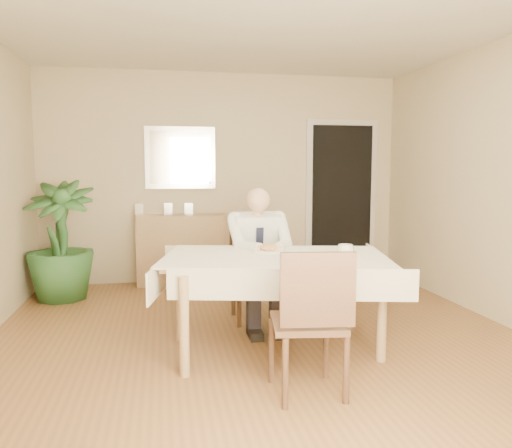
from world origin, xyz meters
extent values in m
plane|color=brown|center=(0.00, 0.00, 0.00)|extent=(5.00, 5.00, 0.00)
plane|color=silver|center=(0.00, 0.00, 2.60)|extent=(5.00, 5.00, 0.00)
cube|color=tan|center=(0.00, 2.50, 1.30)|extent=(4.50, 0.02, 2.60)
cube|color=tan|center=(0.00, -2.50, 1.30)|extent=(4.50, 0.02, 2.60)
cube|color=beige|center=(0.00, -2.48, 1.45)|extent=(1.34, 0.02, 1.44)
cube|color=white|center=(0.00, -2.46, 1.45)|extent=(1.18, 0.02, 1.28)
cube|color=beige|center=(1.55, 2.48, 1.00)|extent=(0.96, 0.03, 2.10)
cube|color=black|center=(1.55, 2.45, 1.00)|extent=(0.80, 0.05, 1.95)
cube|color=silver|center=(-0.55, 2.48, 1.55)|extent=(0.86, 0.03, 0.76)
cube|color=white|center=(-0.55, 2.46, 1.55)|extent=(0.74, 0.02, 0.64)
cube|color=#A8844F|center=(0.07, -0.10, 0.72)|extent=(1.76, 1.22, 0.04)
cube|color=#F2E9C9|center=(0.07, -0.10, 0.75)|extent=(1.88, 1.34, 0.01)
cube|color=#F2E9C9|center=(0.07, -0.60, 0.64)|extent=(1.66, 0.38, 0.22)
cube|color=#F2E9C9|center=(0.07, 0.40, 0.64)|extent=(1.66, 0.38, 0.22)
cube|color=#F2E9C9|center=(-0.78, -0.10, 0.64)|extent=(0.23, 0.98, 0.22)
cube|color=#F2E9C9|center=(0.92, -0.10, 0.64)|extent=(0.23, 0.98, 0.22)
cylinder|color=#A8844F|center=(-0.65, -0.47, 0.35)|extent=(0.07, 0.07, 0.70)
cylinder|color=#A8844F|center=(0.79, -0.47, 0.35)|extent=(0.07, 0.07, 0.70)
cylinder|color=#A8844F|center=(-0.65, 0.27, 0.35)|extent=(0.07, 0.07, 0.70)
cylinder|color=#A8844F|center=(0.79, 0.27, 0.35)|extent=(0.07, 0.07, 0.70)
cube|color=#452D1B|center=(0.07, 0.70, 0.45)|extent=(0.45, 0.45, 0.04)
cube|color=#452D1B|center=(0.07, 0.90, 0.71)|extent=(0.44, 0.05, 0.44)
cylinder|color=#452D1B|center=(-0.12, 0.51, 0.21)|extent=(0.04, 0.04, 0.43)
cylinder|color=#452D1B|center=(0.25, 0.51, 0.21)|extent=(0.04, 0.04, 0.43)
cylinder|color=#452D1B|center=(-0.12, 0.89, 0.21)|extent=(0.04, 0.04, 0.43)
cylinder|color=#452D1B|center=(0.25, 0.89, 0.21)|extent=(0.04, 0.04, 0.43)
cube|color=#452D1B|center=(0.10, -0.86, 0.46)|extent=(0.50, 0.50, 0.04)
cube|color=#452D1B|center=(0.10, -1.07, 0.72)|extent=(0.44, 0.10, 0.44)
cylinder|color=#452D1B|center=(-0.09, -1.05, 0.22)|extent=(0.04, 0.04, 0.44)
cylinder|color=#452D1B|center=(0.29, -1.05, 0.22)|extent=(0.04, 0.04, 0.44)
cylinder|color=#452D1B|center=(-0.09, -0.67, 0.22)|extent=(0.04, 0.04, 0.44)
cylinder|color=#452D1B|center=(0.29, -0.67, 0.22)|extent=(0.04, 0.04, 0.44)
cube|color=white|center=(0.07, 0.66, 0.75)|extent=(0.42, 0.31, 0.55)
cube|color=black|center=(0.07, 0.53, 0.72)|extent=(0.07, 0.08, 0.36)
cylinder|color=tan|center=(0.07, 0.61, 1.03)|extent=(0.09, 0.09, 0.08)
sphere|color=tan|center=(0.07, 0.59, 1.14)|extent=(0.21, 0.21, 0.21)
cube|color=black|center=(-0.03, 0.46, 0.52)|extent=(0.13, 0.42, 0.13)
cube|color=black|center=(0.17, 0.46, 0.52)|extent=(0.13, 0.42, 0.13)
cube|color=black|center=(-0.03, 0.28, 0.23)|extent=(0.11, 0.12, 0.45)
cube|color=black|center=(0.17, 0.28, 0.23)|extent=(0.11, 0.12, 0.45)
cube|color=black|center=(-0.03, 0.22, 0.04)|extent=(0.11, 0.26, 0.07)
cube|color=black|center=(0.17, 0.22, 0.04)|extent=(0.11, 0.26, 0.07)
cylinder|color=white|center=(0.05, 0.09, 0.76)|extent=(0.26, 0.26, 0.02)
ellipsoid|color=olive|center=(0.05, 0.09, 0.78)|extent=(0.14, 0.14, 0.06)
cylinder|color=silver|center=(0.09, 0.03, 0.78)|extent=(0.01, 0.13, 0.01)
cylinder|color=silver|center=(0.01, 0.03, 0.78)|extent=(0.01, 0.13, 0.01)
imported|color=white|center=(0.58, -0.24, 0.80)|extent=(0.12, 0.12, 0.09)
cube|color=#A8844F|center=(-0.55, 2.32, 0.43)|extent=(1.10, 0.47, 0.86)
cube|color=silver|center=(-1.06, 2.38, 0.93)|extent=(0.10, 0.02, 0.14)
cube|color=silver|center=(-0.71, 2.40, 0.93)|extent=(0.10, 0.02, 0.14)
cube|color=silver|center=(-0.46, 2.35, 0.93)|extent=(0.10, 0.02, 0.14)
imported|color=#244E20|center=(-1.87, 1.83, 0.65)|extent=(0.80, 0.80, 1.30)
camera|label=1|loc=(-0.79, -3.79, 1.42)|focal=35.00mm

